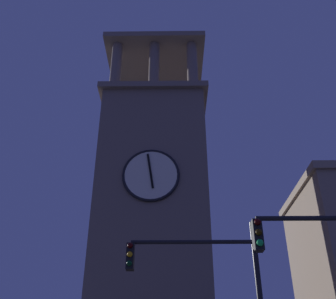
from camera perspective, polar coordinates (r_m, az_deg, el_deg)
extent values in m
cube|color=#75665B|center=(25.08, -2.08, -13.66)|extent=(6.28, 8.67, 17.38)
cube|color=#75665B|center=(28.82, -1.76, 3.58)|extent=(6.88, 9.27, 0.40)
cylinder|color=#75665B|center=(27.16, 3.47, 11.73)|extent=(0.70, 0.70, 3.88)
cylinder|color=#75665B|center=(27.15, -2.00, 11.71)|extent=(0.70, 0.70, 3.88)
cylinder|color=#75665B|center=(27.38, -7.43, 11.58)|extent=(0.70, 0.70, 3.88)
cylinder|color=#75665B|center=(33.12, 2.94, 3.16)|extent=(0.70, 0.70, 3.88)
cylinder|color=#75665B|center=(33.12, -1.46, 3.14)|extent=(0.70, 0.70, 3.88)
cylinder|color=#75665B|center=(33.30, -5.83, 3.09)|extent=(0.70, 0.70, 3.88)
cube|color=#75665B|center=(31.37, -1.64, 10.13)|extent=(6.88, 9.27, 0.40)
cylinder|color=black|center=(32.39, -1.60, 12.23)|extent=(0.12, 0.12, 2.70)
cylinder|color=silver|center=(21.94, -2.45, -3.66)|extent=(3.01, 0.12, 3.01)
torus|color=black|center=(21.92, -2.45, -3.64)|extent=(3.17, 0.16, 3.17)
cube|color=black|center=(21.67, -2.32, -4.52)|extent=(0.24, 0.06, 0.84)
cube|color=black|center=(22.14, -2.69, -2.08)|extent=(0.32, 0.06, 1.28)
cylinder|color=black|center=(10.54, 21.27, -9.11)|extent=(3.29, 0.12, 0.12)
cube|color=black|center=(9.95, 12.63, -11.87)|extent=(0.22, 0.30, 0.75)
sphere|color=#360505|center=(9.87, 12.64, -10.04)|extent=(0.16, 0.16, 0.16)
sphere|color=#392705|center=(9.79, 12.80, -11.41)|extent=(0.16, 0.16, 0.16)
sphere|color=#18C154|center=(9.72, 12.97, -12.81)|extent=(0.16, 0.16, 0.16)
cylinder|color=black|center=(11.97, 3.49, -13.02)|extent=(3.58, 0.12, 0.12)
cube|color=black|center=(11.91, -5.39, -14.98)|extent=(0.22, 0.30, 0.75)
sphere|color=#360505|center=(11.81, -5.41, -13.46)|extent=(0.16, 0.16, 0.16)
sphere|color=orange|center=(11.74, -5.47, -14.64)|extent=(0.16, 0.16, 0.16)
sphere|color=#063316|center=(11.68, -5.53, -15.82)|extent=(0.16, 0.16, 0.16)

